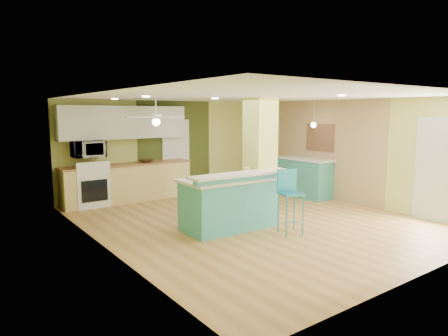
{
  "coord_description": "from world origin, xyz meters",
  "views": [
    {
      "loc": [
        -5.12,
        -6.09,
        2.17
      ],
      "look_at": [
        -0.4,
        0.4,
        1.07
      ],
      "focal_mm": 32.0,
      "sensor_mm": 36.0,
      "label": 1
    }
  ],
  "objects_px": {
    "peninsula": "(229,202)",
    "canister": "(246,172)",
    "bar_stool": "(289,191)",
    "side_counter": "(304,177)",
    "fruit_bowl": "(146,161)"
  },
  "relations": [
    {
      "from": "peninsula",
      "to": "bar_stool",
      "type": "xyz_separation_m",
      "value": [
        0.7,
        -0.86,
        0.27
      ]
    },
    {
      "from": "peninsula",
      "to": "bar_stool",
      "type": "bearing_deg",
      "value": -49.41
    },
    {
      "from": "peninsula",
      "to": "side_counter",
      "type": "distance_m",
      "value": 3.62
    },
    {
      "from": "peninsula",
      "to": "bar_stool",
      "type": "relative_size",
      "value": 1.8
    },
    {
      "from": "bar_stool",
      "to": "canister",
      "type": "relative_size",
      "value": 6.92
    },
    {
      "from": "bar_stool",
      "to": "fruit_bowl",
      "type": "distance_m",
      "value": 4.3
    },
    {
      "from": "peninsula",
      "to": "canister",
      "type": "distance_m",
      "value": 0.69
    },
    {
      "from": "side_counter",
      "to": "canister",
      "type": "bearing_deg",
      "value": -157.64
    },
    {
      "from": "side_counter",
      "to": "fruit_bowl",
      "type": "distance_m",
      "value": 4.12
    },
    {
      "from": "canister",
      "to": "fruit_bowl",
      "type": "bearing_deg",
      "value": 99.26
    },
    {
      "from": "fruit_bowl",
      "to": "canister",
      "type": "height_order",
      "value": "canister"
    },
    {
      "from": "side_counter",
      "to": "fruit_bowl",
      "type": "xyz_separation_m",
      "value": [
        -3.51,
        2.11,
        0.47
      ]
    },
    {
      "from": "side_counter",
      "to": "fruit_bowl",
      "type": "bearing_deg",
      "value": 149.06
    },
    {
      "from": "peninsula",
      "to": "side_counter",
      "type": "bearing_deg",
      "value": 21.62
    },
    {
      "from": "bar_stool",
      "to": "side_counter",
      "type": "distance_m",
      "value": 3.44
    }
  ]
}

